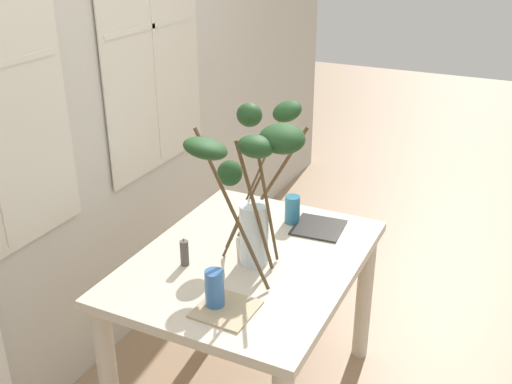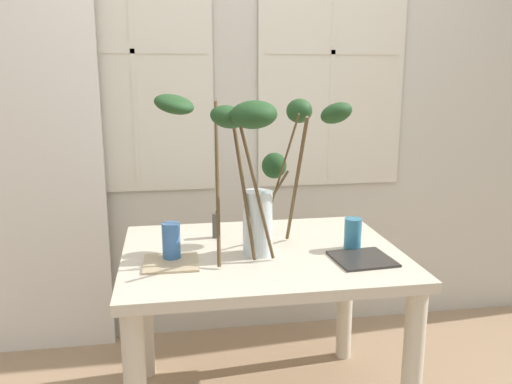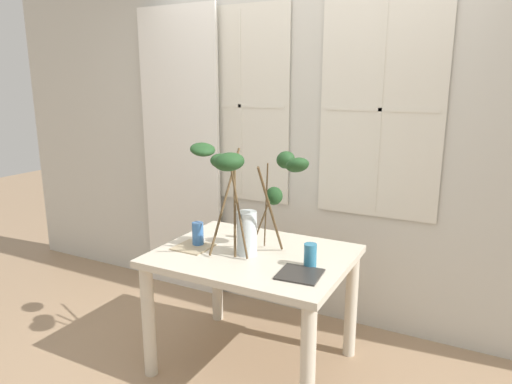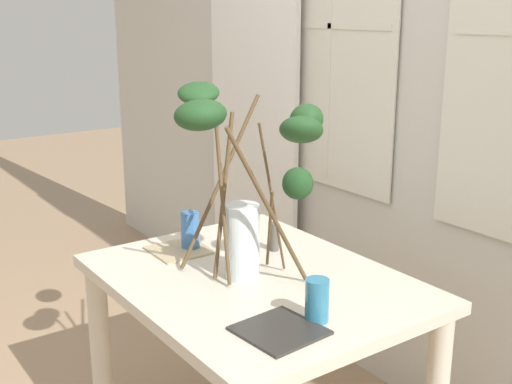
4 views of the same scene
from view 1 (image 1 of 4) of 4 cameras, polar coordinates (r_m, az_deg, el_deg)
back_wall_with_windows at (r=2.75m, az=-17.41°, el=11.27°), size 5.81×0.14×2.95m
dining_table at (r=2.62m, az=-0.71°, el=-8.69°), size 1.14×0.89×0.75m
vase_with_branches at (r=2.33m, az=-0.05°, el=1.65°), size 0.80×0.48×0.67m
drinking_glass_blue_left at (r=2.21m, az=-3.97°, el=-9.23°), size 0.07×0.07×0.15m
drinking_glass_blue_right at (r=2.80m, az=3.48°, el=-1.67°), size 0.07×0.07×0.13m
plate_square_left at (r=2.23m, az=-2.88°, el=-11.09°), size 0.21×0.21×0.01m
plate_square_right at (r=2.79m, az=5.99°, el=-3.38°), size 0.24×0.24×0.01m
pillar_candle at (r=2.48m, az=-6.84°, el=-5.80°), size 0.04×0.04×0.12m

